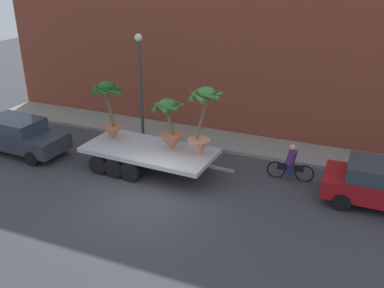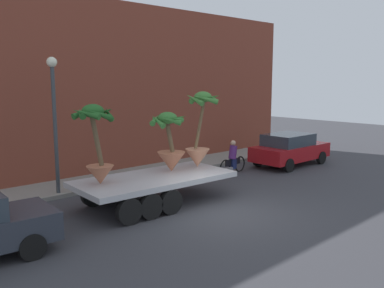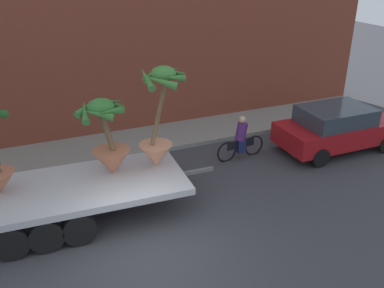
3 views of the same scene
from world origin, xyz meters
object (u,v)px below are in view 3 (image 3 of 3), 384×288
at_px(potted_palm_rear, 108,143).
at_px(cyclist, 241,140).
at_px(flatbed_trailer, 72,193).
at_px(parked_car, 337,127).
at_px(potted_palm_front, 159,125).

bearing_deg(potted_palm_rear, cyclist, 14.24).
height_order(flatbed_trailer, potted_palm_rear, potted_palm_rear).
height_order(flatbed_trailer, cyclist, cyclist).
xyz_separation_m(potted_palm_rear, parked_car, (8.05, 0.48, -1.06)).
bearing_deg(cyclist, parked_car, -11.60).
xyz_separation_m(cyclist, parked_car, (3.42, -0.70, 0.16)).
distance_m(flatbed_trailer, potted_palm_front, 2.85).
height_order(potted_palm_front, parked_car, potted_palm_front).
bearing_deg(parked_car, potted_palm_front, -175.22).
height_order(flatbed_trailer, potted_palm_front, potted_palm_front).
relative_size(potted_palm_front, parked_car, 0.65).
xyz_separation_m(potted_palm_front, parked_car, (6.69, 0.56, -1.38)).
distance_m(potted_palm_front, cyclist, 3.83).
height_order(cyclist, parked_car, parked_car).
relative_size(flatbed_trailer, potted_palm_front, 2.30).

